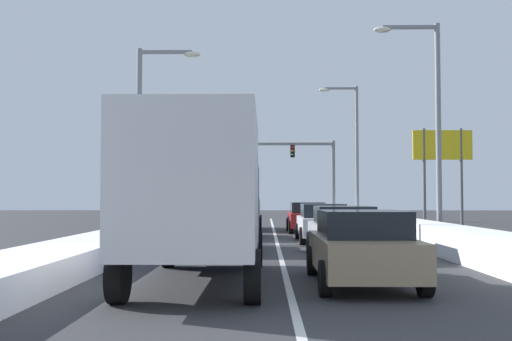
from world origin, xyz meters
The scene contains 17 objects.
ground_plane centered at (0.00, 17.33, 0.00)m, with size 120.00×120.00×0.00m, color #333335.
lane_stripe_between_right_lane_and_center_lane centered at (0.00, 21.66, 0.00)m, with size 0.14×47.66×0.01m, color silver.
snow_bank_right_shoulder centered at (5.30, 21.66, 0.44)m, with size 1.28×47.66×0.88m, color white.
snow_bank_left_shoulder centered at (-5.30, 21.66, 0.31)m, with size 2.05×47.66×0.61m, color white.
sedan_tan_right_lane_nearest centered at (1.50, 7.43, 0.76)m, with size 2.00×4.50×1.51m.
sedan_silver_right_lane_second centered at (1.89, 13.51, 0.76)m, with size 2.00×4.50×1.51m.
sedan_white_right_lane_third centered at (1.82, 19.40, 0.76)m, with size 2.00×4.50×1.51m.
sedan_red_right_lane_fourth centered at (1.67, 26.26, 0.76)m, with size 2.00×4.50×1.51m.
box_truck_center_lane_nearest centered at (-1.80, 7.56, 1.90)m, with size 2.53×7.20×3.36m.
sedan_black_center_lane_second centered at (-1.88, 15.41, 0.76)m, with size 2.00×4.50×1.51m.
sedan_charcoal_center_lane_third centered at (-1.84, 21.90, 0.76)m, with size 2.00×4.50×1.51m.
suv_green_center_lane_fourth centered at (-1.74, 28.88, 1.02)m, with size 2.16×4.90×1.67m.
traffic_light_gantry centered at (1.18, 43.31, 4.72)m, with size 10.60×0.47×6.20m.
street_lamp_right_mid centered at (6.13, 19.50, 5.21)m, with size 2.66×0.36×8.77m.
street_lamp_right_far centered at (5.47, 36.83, 5.51)m, with size 2.66×0.36×9.35m.
street_lamp_left_mid centered at (-5.34, 20.28, 4.79)m, with size 2.66×0.36×7.98m.
roadside_sign_right centered at (9.16, 28.33, 4.02)m, with size 3.20×0.16×5.50m.
Camera 1 is at (-0.46, -5.23, 1.79)m, focal length 43.43 mm.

